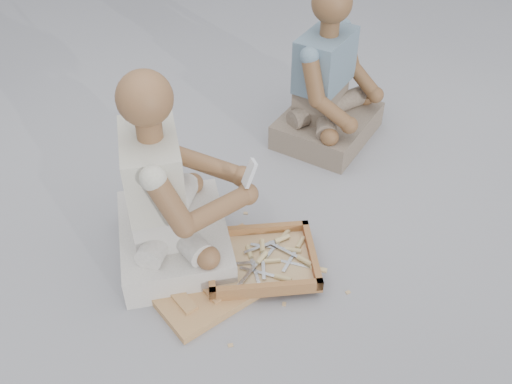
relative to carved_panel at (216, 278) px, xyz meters
name	(u,v)px	position (x,y,z in m)	size (l,w,h in m)	color
ground	(276,271)	(0.25, -0.06, -0.02)	(60.00, 60.00, 0.00)	#98989D
carved_panel	(216,278)	(0.00, 0.00, 0.00)	(0.55, 0.37, 0.04)	#AB6842
tool_tray	(262,260)	(0.20, -0.02, 0.04)	(0.55, 0.49, 0.06)	brown
chisel_0	(262,250)	(0.22, 0.02, 0.05)	(0.11, 0.21, 0.02)	silver
chisel_1	(250,256)	(0.17, 0.02, 0.04)	(0.07, 0.22, 0.02)	silver
chisel_2	(259,261)	(0.18, -0.04, 0.06)	(0.19, 0.13, 0.02)	silver
chisel_3	(288,249)	(0.33, -0.02, 0.04)	(0.19, 0.15, 0.02)	silver
chisel_4	(313,268)	(0.37, -0.16, 0.04)	(0.18, 0.16, 0.02)	silver
chisel_5	(278,277)	(0.22, -0.14, 0.05)	(0.17, 0.17, 0.02)	silver
chisel_6	(278,240)	(0.31, 0.04, 0.05)	(0.22, 0.02, 0.02)	silver
chisel_7	(300,258)	(0.35, -0.10, 0.05)	(0.12, 0.20, 0.02)	silver
chisel_8	(267,261)	(0.21, -0.05, 0.05)	(0.21, 0.09, 0.02)	silver
chisel_9	(282,238)	(0.34, 0.05, 0.05)	(0.20, 0.13, 0.02)	silver
chisel_10	(298,246)	(0.38, -0.02, 0.05)	(0.18, 0.15, 0.02)	silver
wood_chip_0	(231,345)	(-0.07, -0.32, -0.02)	(0.02, 0.01, 0.00)	tan
wood_chip_1	(246,213)	(0.29, 0.33, -0.02)	(0.02, 0.01, 0.00)	tan
wood_chip_2	(175,249)	(-0.09, 0.25, -0.02)	(0.02, 0.01, 0.00)	tan
wood_chip_3	(202,239)	(0.04, 0.25, -0.02)	(0.02, 0.01, 0.00)	tan
wood_chip_4	(189,225)	(0.01, 0.37, -0.02)	(0.02, 0.01, 0.00)	tan
wood_chip_5	(214,218)	(0.14, 0.36, -0.02)	(0.02, 0.01, 0.00)	tan
wood_chip_6	(348,292)	(0.46, -0.29, -0.02)	(0.02, 0.01, 0.00)	tan
wood_chip_7	(239,237)	(0.19, 0.20, -0.02)	(0.02, 0.01, 0.00)	tan
wood_chip_8	(273,282)	(0.21, -0.11, -0.02)	(0.02, 0.01, 0.00)	tan
wood_chip_9	(173,255)	(-0.11, 0.22, -0.02)	(0.02, 0.01, 0.00)	tan
wood_chip_10	(258,240)	(0.26, 0.14, -0.02)	(0.02, 0.01, 0.00)	tan
wood_chip_11	(264,230)	(0.32, 0.18, -0.02)	(0.02, 0.01, 0.00)	tan
wood_chip_12	(284,304)	(0.20, -0.23, -0.02)	(0.02, 0.01, 0.00)	tan
wood_chip_13	(262,246)	(0.26, 0.10, -0.02)	(0.02, 0.01, 0.00)	tan
craftsman	(168,200)	(-0.10, 0.24, 0.28)	(0.65, 0.66, 0.89)	beige
companion	(329,91)	(0.96, 0.72, 0.27)	(0.70, 0.66, 0.86)	#796957
mobile_phone	(250,173)	(0.21, 0.11, 0.41)	(0.06, 0.05, 0.12)	silver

